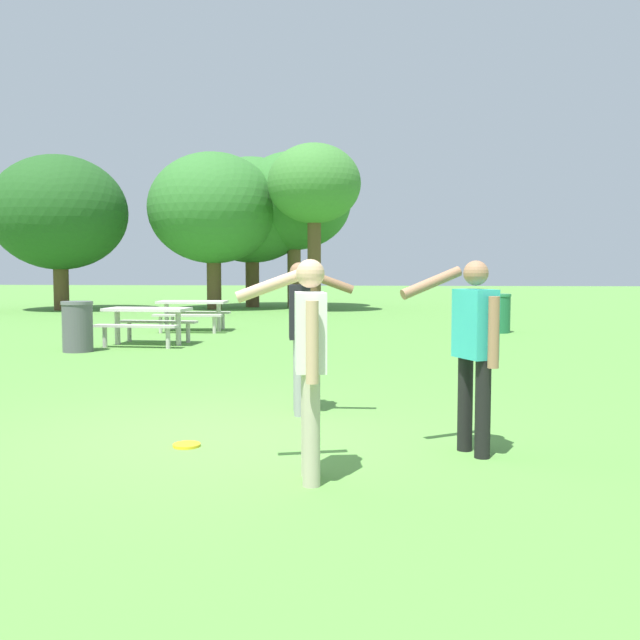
% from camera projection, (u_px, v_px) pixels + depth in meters
% --- Properties ---
extents(ground_plane, '(120.00, 120.00, 0.00)m').
position_uv_depth(ground_plane, '(227.00, 433.00, 6.71)').
color(ground_plane, '#568E3D').
extents(person_thrower, '(0.74, 0.61, 1.64)m').
position_uv_depth(person_thrower, '(309.00, 352.00, 5.13)').
color(person_thrower, '#B7AD93').
rests_on(person_thrower, ground).
extents(person_catcher, '(0.74, 0.61, 1.64)m').
position_uv_depth(person_catcher, '(301.00, 325.00, 7.54)').
color(person_catcher, gray).
rests_on(person_catcher, ground).
extents(person_bystander, '(0.82, 0.55, 1.64)m').
position_uv_depth(person_bystander, '(473.00, 342.00, 5.87)').
color(person_bystander, black).
rests_on(person_bystander, ground).
extents(frisbee, '(0.24, 0.24, 0.03)m').
position_uv_depth(frisbee, '(187.00, 445.00, 6.19)').
color(frisbee, yellow).
rests_on(frisbee, ground).
extents(picnic_table_near, '(1.78, 1.52, 0.77)m').
position_uv_depth(picnic_table_near, '(148.00, 318.00, 14.44)').
color(picnic_table_near, beige).
rests_on(picnic_table_near, ground).
extents(picnic_table_far, '(1.78, 1.51, 0.77)m').
position_uv_depth(picnic_table_far, '(193.00, 309.00, 17.64)').
color(picnic_table_far, beige).
rests_on(picnic_table_far, ground).
extents(trash_can_beside_table, '(0.59, 0.59, 0.96)m').
position_uv_depth(trash_can_beside_table, '(78.00, 326.00, 13.27)').
color(trash_can_beside_table, '#515156').
rests_on(trash_can_beside_table, ground).
extents(trash_can_further_along, '(0.59, 0.59, 0.96)m').
position_uv_depth(trash_can_further_along, '(499.00, 313.00, 17.23)').
color(trash_can_further_along, '#1E663D').
rests_on(trash_can_further_along, ground).
extents(tree_tall_left, '(5.07, 5.07, 5.85)m').
position_uv_depth(tree_tall_left, '(59.00, 213.00, 26.45)').
color(tree_tall_left, brown).
rests_on(tree_tall_left, ground).
extents(tree_broad_center, '(5.03, 5.03, 6.06)m').
position_uv_depth(tree_broad_center, '(213.00, 209.00, 27.10)').
color(tree_broad_center, brown).
rests_on(tree_broad_center, ground).
extents(tree_far_right, '(5.07, 5.07, 6.13)m').
position_uv_depth(tree_far_right, '(252.00, 211.00, 28.73)').
color(tree_far_right, brown).
rests_on(tree_far_right, ground).
extents(tree_slender_mid, '(4.67, 4.67, 6.31)m').
position_uv_depth(tree_slender_mid, '(294.00, 202.00, 28.41)').
color(tree_slender_mid, brown).
rests_on(tree_slender_mid, ground).
extents(tree_back_left, '(3.41, 3.41, 6.13)m').
position_uv_depth(tree_back_left, '(314.00, 186.00, 25.50)').
color(tree_back_left, brown).
rests_on(tree_back_left, ground).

